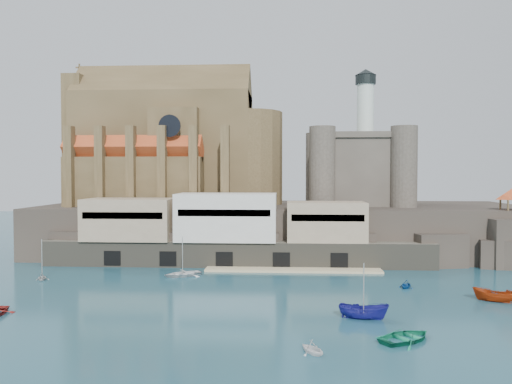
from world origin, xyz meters
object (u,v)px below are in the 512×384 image
object	(u,v)px
boat_1	(312,353)
boat_2	(363,319)
castle_keep	(357,166)
church	(173,149)

from	to	relation	value
boat_1	boat_2	world-z (taller)	boat_2
castle_keep	boat_1	size ratio (longest dim) A/B	9.86
church	boat_2	xyz separation A→B (m)	(33.69, -51.88, -22.13)
castle_keep	boat_2	world-z (taller)	castle_keep
boat_2	boat_1	bearing A→B (deg)	159.83
boat_1	boat_2	distance (m)	13.03
castle_keep	boat_1	distance (m)	66.35
boat_1	boat_2	bearing A→B (deg)	23.88
boat_2	castle_keep	bearing A→B (deg)	2.10
castle_keep	boat_1	xyz separation A→B (m)	(-12.94, -62.44, -18.31)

